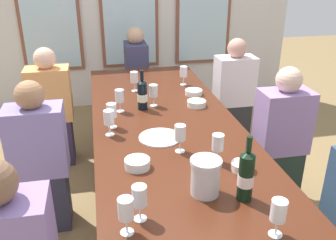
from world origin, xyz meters
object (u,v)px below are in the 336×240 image
Objects in this scene: tasting_bowl_1 at (242,166)px; seated_person_2 at (52,111)px; wine_glass_6 at (180,134)px; wine_glass_7 at (112,112)px; seated_person_3 at (234,96)px; wine_glass_9 at (279,211)px; tasting_bowl_3 at (137,163)px; wine_glass_0 at (126,210)px; metal_pitcher at (205,176)px; wine_glass_5 at (120,97)px; wine_glass_4 at (153,92)px; wine_glass_3 at (218,143)px; seated_person_1 at (281,141)px; tasting_bowl_0 at (196,103)px; wine_bottle_0 at (142,95)px; seated_person_6 at (137,78)px; wine_glass_8 at (139,197)px; dining_table at (167,131)px; wine_bottle_1 at (246,175)px; white_plate_0 at (160,137)px; wine_glass_10 at (134,78)px; wine_glass_2 at (109,118)px; seated_person_0 at (40,162)px; tasting_bowl_2 at (194,92)px; wine_glass_1 at (184,72)px.

seated_person_2 is (-1.17, 1.63, -0.24)m from tasting_bowl_1.
wine_glass_6 is 0.16× the size of seated_person_2.
seated_person_3 is (1.26, 0.96, -0.33)m from wine_glass_7.
seated_person_3 reaches higher than wine_glass_9.
wine_glass_0 is at bearing -101.88° from tasting_bowl_3.
metal_pitcher reaches higher than wine_glass_5.
tasting_bowl_1 is 0.70× the size of wine_glass_4.
wine_glass_3 and wine_glass_9 have the same top height.
seated_person_1 is 1.01m from seated_person_3.
tasting_bowl_0 is at bearing -29.38° from seated_person_2.
tasting_bowl_0 is (0.27, 1.13, -0.07)m from metal_pitcher.
wine_bottle_0 reaches higher than wine_glass_5.
wine_glass_9 is 0.16× the size of seated_person_6.
wine_glass_0 is 1.00× the size of wine_glass_8.
wine_glass_3 is at bearing 40.99° from wine_glass_0.
wine_glass_9 is (0.23, -0.79, 0.00)m from wine_glass_6.
dining_table is 16.50× the size of wine_glass_0.
wine_glass_4 is at bearing 95.62° from dining_table.
wine_bottle_0 is 1.28m from wine_bottle_1.
white_plate_0 is 0.91m from wine_glass_0.
wine_glass_7 is at bearing 116.49° from wine_glass_9.
wine_glass_10 is 0.84m from seated_person_2.
wine_glass_2 is (-0.32, 0.11, 0.12)m from white_plate_0.
wine_bottle_1 is (0.20, -0.93, 0.19)m from dining_table.
seated_person_2 is at bearing -178.84° from seated_person_3.
seated_person_6 is (0.88, 1.78, 0.00)m from seated_person_0.
seated_person_2 is at bearing 145.17° from wine_glass_4.
wine_glass_2 is at bearing 91.06° from wine_glass_0.
wine_glass_10 is at bearing 106.79° from tasting_bowl_1.
tasting_bowl_2 is 0.84× the size of wine_glass_10.
metal_pitcher is 1.09× the size of wine_glass_9.
tasting_bowl_2 is 1.67m from wine_glass_8.
metal_pitcher is 1.59m from wine_glass_10.
wine_glass_4 is 0.39m from wine_glass_10.
seated_person_1 is at bearing -14.88° from wine_glass_5.
wine_glass_0 is 0.63m from wine_glass_9.
tasting_bowl_1 is at bearing -109.74° from seated_person_3.
seated_person_2 and seated_person_3 have the same top height.
wine_glass_6 is 0.57m from wine_glass_7.
wine_glass_4 is at bearing 44.49° from wine_glass_7.
tasting_bowl_0 is 0.84× the size of wine_glass_9.
seated_person_1 reaches higher than wine_bottle_1.
wine_glass_9 is at bearing -47.36° from seated_person_0.
wine_glass_3 is (0.31, -0.88, 0.00)m from wine_bottle_0.
wine_glass_3 reaches higher than dining_table.
wine_glass_0 is at bearing -64.99° from seated_person_0.
wine_glass_3 is 1.00× the size of wine_glass_5.
wine_bottle_1 reaches higher than wine_glass_1.
wine_glass_7 reaches higher than dining_table.
seated_person_6 reaches higher than wine_glass_10.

